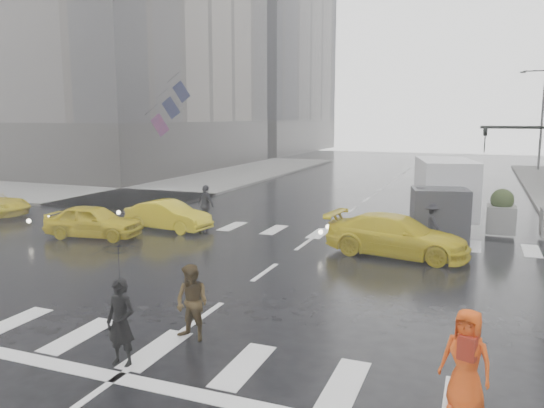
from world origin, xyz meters
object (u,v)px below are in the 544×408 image
at_px(box_truck, 443,195).
at_px(pedestrian_orange, 466,360).
at_px(taxi_mid, 168,216).
at_px(taxi_front, 93,221).
at_px(pedestrian_brown, 192,303).

bearing_deg(box_truck, pedestrian_orange, -97.41).
bearing_deg(box_truck, taxi_mid, -173.92).
bearing_deg(taxi_front, box_truck, -73.09).
bearing_deg(taxi_front, taxi_mid, -49.04).
relative_size(taxi_front, box_truck, 0.69).
bearing_deg(taxi_mid, pedestrian_orange, -124.63).
bearing_deg(pedestrian_orange, pedestrian_brown, -169.50).
distance_m(pedestrian_brown, taxi_mid, 11.69).
xyz_separation_m(taxi_mid, box_truck, (10.97, 3.72, 0.98)).
relative_size(pedestrian_brown, taxi_mid, 0.44).
bearing_deg(pedestrian_brown, pedestrian_orange, 0.95).
bearing_deg(pedestrian_orange, box_truck, 114.10).
height_order(pedestrian_brown, pedestrian_orange, pedestrian_orange).
height_order(pedestrian_orange, taxi_front, pedestrian_orange).
bearing_deg(box_truck, taxi_front, -167.67).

